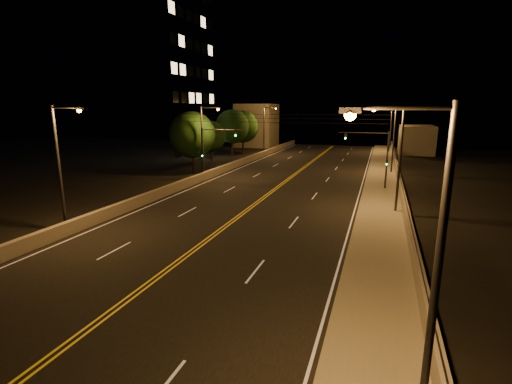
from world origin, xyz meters
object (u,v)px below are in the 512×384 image
(traffic_signal_right, at_px, (377,153))
(streetlight_1, at_px, (396,153))
(streetlight_5, at_px, (204,137))
(building_tower, at_px, (129,61))
(streetlight_6, at_px, (266,127))
(tree_1, at_px, (211,136))
(streetlight_2, at_px, (392,135))
(streetlight_3, at_px, (389,126))
(tree_2, at_px, (232,126))
(tree_0, at_px, (192,135))
(streetlight_4, at_px, (62,160))
(streetlight_0, at_px, (425,257))
(tree_3, at_px, (243,127))
(traffic_signal_left, at_px, (210,147))

(traffic_signal_right, bearing_deg, streetlight_1, -80.33)
(streetlight_5, relative_size, building_tower, 0.26)
(streetlight_6, xyz_separation_m, tree_1, (-5.58, -11.29, -0.97))
(streetlight_2, distance_m, streetlight_3, 24.46)
(streetlight_3, xyz_separation_m, tree_2, (-26.61, -12.92, 0.16))
(streetlight_1, relative_size, tree_0, 1.08)
(streetlight_4, xyz_separation_m, building_tower, (-20.27, 35.11, 10.90))
(streetlight_1, distance_m, tree_0, 27.05)
(streetlight_0, bearing_deg, tree_2, 116.61)
(streetlight_4, height_order, traffic_signal_right, streetlight_4)
(streetlight_2, xyz_separation_m, tree_0, (-24.30, -7.71, 0.04))
(tree_2, xyz_separation_m, tree_3, (0.99, 2.65, -0.15))
(streetlight_0, xyz_separation_m, streetlight_6, (-21.41, 56.38, 0.00))
(building_tower, height_order, tree_0, building_tower)
(traffic_signal_right, bearing_deg, streetlight_0, -87.20)
(streetlight_2, distance_m, tree_3, 29.29)
(traffic_signal_left, bearing_deg, building_tower, 145.89)
(streetlight_3, relative_size, streetlight_4, 1.00)
(building_tower, bearing_deg, streetlight_6, 28.69)
(traffic_signal_right, bearing_deg, streetlight_3, 87.55)
(building_tower, relative_size, tree_0, 4.12)
(traffic_signal_left, distance_m, building_tower, 28.48)
(streetlight_5, xyz_separation_m, tree_0, (-2.89, 2.39, 0.04))
(streetlight_5, distance_m, traffic_signal_left, 1.71)
(streetlight_2, bearing_deg, building_tower, 174.92)
(streetlight_2, bearing_deg, traffic_signal_right, -97.96)
(streetlight_1, relative_size, traffic_signal_right, 1.40)
(streetlight_3, height_order, streetlight_5, same)
(streetlight_5, distance_m, tree_1, 14.74)
(streetlight_5, relative_size, tree_1, 1.34)
(streetlight_6, distance_m, tree_0, 22.70)
(traffic_signal_left, bearing_deg, streetlight_6, 92.47)
(streetlight_0, height_order, traffic_signal_right, streetlight_0)
(streetlight_0, height_order, traffic_signal_left, streetlight_0)
(streetlight_2, height_order, traffic_signal_left, streetlight_2)
(streetlight_2, height_order, tree_2, streetlight_2)
(tree_1, bearing_deg, traffic_signal_right, -29.25)
(building_tower, xyz_separation_m, tree_1, (14.69, -0.20, -11.87))
(streetlight_0, relative_size, streetlight_2, 1.00)
(tree_1, bearing_deg, streetlight_5, -67.73)
(tree_1, bearing_deg, streetlight_0, -59.09)
(tree_0, bearing_deg, traffic_signal_right, -7.63)
(building_tower, distance_m, tree_3, 22.06)
(streetlight_0, distance_m, streetlight_4, 23.71)
(building_tower, height_order, tree_3, building_tower)
(streetlight_1, height_order, streetlight_6, same)
(streetlight_3, bearing_deg, tree_3, -158.16)
(streetlight_2, height_order, traffic_signal_right, streetlight_2)
(streetlight_2, relative_size, streetlight_4, 1.00)
(streetlight_0, relative_size, traffic_signal_right, 1.40)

